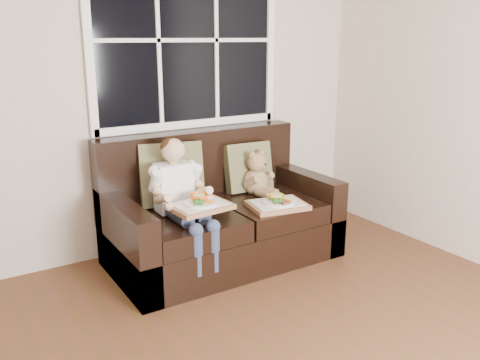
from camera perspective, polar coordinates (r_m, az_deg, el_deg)
room_walls at (r=1.70m, az=12.81°, el=12.67°), size 4.52×5.02×2.71m
window_back at (r=4.12m, az=-5.92°, el=15.35°), size 1.62×0.04×1.37m
loveseat at (r=3.95m, az=-2.37°, el=-4.45°), size 1.70×0.92×0.96m
pillow_left at (r=3.83m, az=-7.73°, el=0.66°), size 0.51×0.32×0.48m
pillow_right at (r=4.16m, az=0.92°, el=1.47°), size 0.40×0.20×0.41m
child at (r=3.58m, az=-6.76°, el=-1.16°), size 0.37×0.59×0.84m
teddy_bear at (r=4.08m, az=1.86°, el=0.44°), size 0.25×0.30×0.37m
tray_left at (r=3.47m, az=-4.51°, el=-2.76°), size 0.42×0.34×0.09m
tray_right at (r=3.79m, az=4.21°, el=-2.66°), size 0.46×0.38×0.09m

